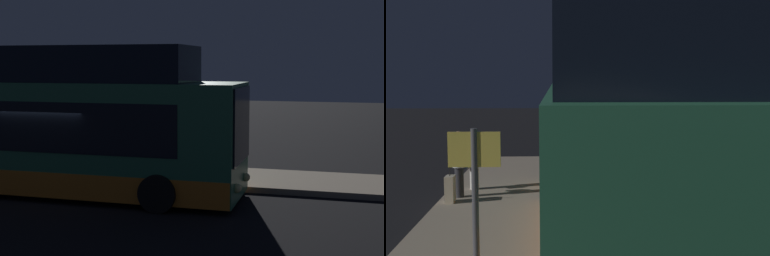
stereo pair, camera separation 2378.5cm
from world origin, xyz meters
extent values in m
plane|color=black|center=(0.00, 0.00, 0.00)|extent=(80.00, 80.00, 0.00)
cube|color=gray|center=(0.00, 3.01, 0.09)|extent=(20.00, 2.83, 0.18)
cube|color=#2D704C|center=(-0.73, 0.17, 1.72)|extent=(11.93, 2.51, 3.10)
cube|color=orange|center=(-0.73, 0.17, 0.52)|extent=(11.87, 2.53, 0.70)
cube|color=black|center=(-1.03, 0.17, 2.09)|extent=(9.79, 2.54, 1.36)
cube|color=black|center=(5.25, 0.17, 2.18)|extent=(0.06, 2.21, 1.98)
sphere|color=#F9E58C|center=(5.27, 0.86, 0.62)|extent=(0.24, 0.24, 0.24)
sphere|color=#F9E58C|center=(5.27, -0.52, 0.62)|extent=(0.24, 0.24, 0.24)
cylinder|color=black|center=(3.32, 1.43, 0.50)|extent=(0.99, 0.30, 0.99)
cylinder|color=black|center=(3.32, -1.08, 0.50)|extent=(0.99, 0.30, 0.99)
cube|color=black|center=(-1.21, 0.17, 3.77)|extent=(10.14, 2.31, 1.00)
cylinder|color=#2D2D33|center=(3.25, 3.96, 0.58)|extent=(0.27, 0.27, 0.81)
cylinder|color=silver|center=(3.25, 3.96, 1.34)|extent=(0.38, 0.38, 0.70)
sphere|color=#9E7051|center=(3.25, 3.96, 1.82)|extent=(0.26, 0.26, 0.26)
cube|color=#334C7F|center=(3.52, 3.92, 1.04)|extent=(0.18, 0.30, 0.24)
cylinder|color=silver|center=(4.20, 3.71, 0.55)|extent=(0.36, 0.36, 0.73)
cylinder|color=#BF3333|center=(4.20, 3.71, 1.23)|extent=(0.52, 0.52, 0.64)
sphere|color=brown|center=(4.20, 3.71, 1.67)|extent=(0.24, 0.24, 0.24)
cube|color=beige|center=(3.99, 3.90, 0.97)|extent=(0.29, 0.30, 0.24)
cube|color=beige|center=(2.68, 4.09, 0.52)|extent=(0.37, 0.22, 0.69)
cylinder|color=black|center=(2.68, 4.09, 0.99)|extent=(0.02, 0.02, 0.24)
cylinder|color=#4C4C51|center=(-3.08, 2.52, 1.44)|extent=(0.10, 0.10, 2.53)
cube|color=#E5C64C|center=(-3.08, 2.52, 2.40)|extent=(0.04, 0.77, 0.52)
camera|label=1|loc=(7.66, -13.68, 3.80)|focal=50.00mm
camera|label=2|loc=(-10.85, 1.26, 3.54)|focal=50.00mm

